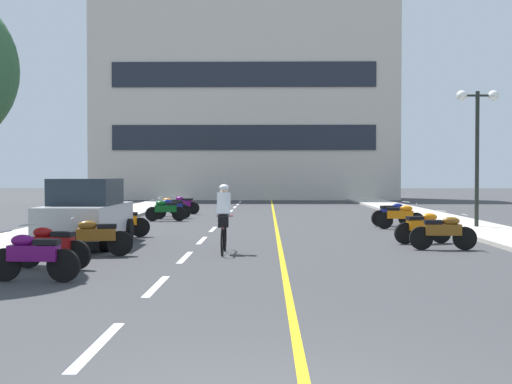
% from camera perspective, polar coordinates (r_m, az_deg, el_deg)
% --- Properties ---
extents(ground_plane, '(140.00, 140.00, 0.00)m').
position_cam_1_polar(ground_plane, '(26.48, 1.14, -2.69)').
color(ground_plane, '#38383A').
extents(curb_left, '(2.40, 72.00, 0.12)m').
position_cam_1_polar(curb_left, '(30.31, -12.63, -2.08)').
color(curb_left, '#B7B2A8').
rests_on(curb_left, ground).
extents(curb_right, '(2.40, 72.00, 0.12)m').
position_cam_1_polar(curb_right, '(30.35, 14.85, -2.09)').
color(curb_right, '#B7B2A8').
rests_on(curb_right, ground).
extents(lane_dash_0, '(0.14, 2.20, 0.01)m').
position_cam_1_polar(lane_dash_0, '(7.88, -13.41, -12.64)').
color(lane_dash_0, silver).
rests_on(lane_dash_0, ground).
extents(lane_dash_1, '(0.14, 2.20, 0.01)m').
position_cam_1_polar(lane_dash_1, '(11.72, -8.51, -7.96)').
color(lane_dash_1, silver).
rests_on(lane_dash_1, ground).
extents(lane_dash_2, '(0.14, 2.20, 0.01)m').
position_cam_1_polar(lane_dash_2, '(15.64, -6.09, -5.58)').
color(lane_dash_2, silver).
rests_on(lane_dash_2, ground).
extents(lane_dash_3, '(0.14, 2.20, 0.01)m').
position_cam_1_polar(lane_dash_3, '(19.59, -4.66, -4.15)').
color(lane_dash_3, silver).
rests_on(lane_dash_3, ground).
extents(lane_dash_4, '(0.14, 2.20, 0.01)m').
position_cam_1_polar(lane_dash_4, '(23.56, -3.71, -3.20)').
color(lane_dash_4, silver).
rests_on(lane_dash_4, ground).
extents(lane_dash_5, '(0.14, 2.20, 0.01)m').
position_cam_1_polar(lane_dash_5, '(27.54, -3.03, -2.52)').
color(lane_dash_5, silver).
rests_on(lane_dash_5, ground).
extents(lane_dash_6, '(0.14, 2.20, 0.01)m').
position_cam_1_polar(lane_dash_6, '(31.52, -2.53, -2.02)').
color(lane_dash_6, silver).
rests_on(lane_dash_6, ground).
extents(lane_dash_7, '(0.14, 2.20, 0.01)m').
position_cam_1_polar(lane_dash_7, '(35.51, -2.14, -1.63)').
color(lane_dash_7, silver).
rests_on(lane_dash_7, ground).
extents(lane_dash_8, '(0.14, 2.20, 0.01)m').
position_cam_1_polar(lane_dash_8, '(39.50, -1.83, -1.31)').
color(lane_dash_8, silver).
rests_on(lane_dash_8, ground).
extents(lane_dash_9, '(0.14, 2.20, 0.01)m').
position_cam_1_polar(lane_dash_9, '(43.49, -1.57, -1.06)').
color(lane_dash_9, silver).
rests_on(lane_dash_9, ground).
extents(lane_dash_10, '(0.14, 2.20, 0.01)m').
position_cam_1_polar(lane_dash_10, '(47.48, -1.36, -0.84)').
color(lane_dash_10, silver).
rests_on(lane_dash_10, ground).
extents(lane_dash_11, '(0.14, 2.20, 0.01)m').
position_cam_1_polar(lane_dash_11, '(51.48, -1.18, -0.66)').
color(lane_dash_11, silver).
rests_on(lane_dash_11, ground).
extents(centre_line_yellow, '(0.12, 66.00, 0.01)m').
position_cam_1_polar(centre_line_yellow, '(29.47, 1.61, -2.26)').
color(centre_line_yellow, gold).
rests_on(centre_line_yellow, ground).
extents(office_building, '(23.79, 6.17, 15.85)m').
position_cam_1_polar(office_building, '(53.80, -0.95, 7.88)').
color(office_building, beige).
rests_on(office_building, ground).
extents(street_lamp_mid, '(1.46, 0.36, 4.75)m').
position_cam_1_polar(street_lamp_mid, '(24.53, 18.43, 5.39)').
color(street_lamp_mid, black).
rests_on(street_lamp_mid, curb_right).
extents(parked_car_near, '(1.94, 4.21, 1.82)m').
position_cam_1_polar(parked_car_near, '(18.61, -14.31, -1.67)').
color(parked_car_near, black).
rests_on(parked_car_near, ground).
extents(motorcycle_1, '(1.70, 0.60, 0.92)m').
position_cam_1_polar(motorcycle_1, '(12.63, -18.56, -5.19)').
color(motorcycle_1, black).
rests_on(motorcycle_1, ground).
extents(motorcycle_2, '(1.68, 0.64, 0.92)m').
position_cam_1_polar(motorcycle_2, '(14.24, -17.12, -4.43)').
color(motorcycle_2, black).
rests_on(motorcycle_2, ground).
extents(motorcycle_3, '(1.69, 0.62, 0.92)m').
position_cam_1_polar(motorcycle_3, '(16.08, -13.57, -3.73)').
color(motorcycle_3, black).
rests_on(motorcycle_3, ground).
extents(motorcycle_4, '(1.70, 0.60, 0.92)m').
position_cam_1_polar(motorcycle_4, '(17.67, 15.77, -3.28)').
color(motorcycle_4, black).
rests_on(motorcycle_4, ground).
extents(motorcycle_5, '(1.67, 0.68, 0.92)m').
position_cam_1_polar(motorcycle_5, '(19.17, 14.16, -2.91)').
color(motorcycle_5, black).
rests_on(motorcycle_5, ground).
extents(motorcycle_6, '(1.70, 0.60, 0.92)m').
position_cam_1_polar(motorcycle_6, '(20.92, -11.43, -2.53)').
color(motorcycle_6, black).
rests_on(motorcycle_6, ground).
extents(motorcycle_7, '(1.67, 0.69, 0.92)m').
position_cam_1_polar(motorcycle_7, '(24.03, 12.30, -2.02)').
color(motorcycle_7, black).
rests_on(motorcycle_7, ground).
extents(motorcycle_8, '(1.67, 0.71, 0.92)m').
position_cam_1_polar(motorcycle_8, '(25.53, 11.65, -1.81)').
color(motorcycle_8, black).
rests_on(motorcycle_8, ground).
extents(motorcycle_9, '(1.70, 0.60, 0.92)m').
position_cam_1_polar(motorcycle_9, '(27.87, -7.76, -1.52)').
color(motorcycle_9, black).
rests_on(motorcycle_9, ground).
extents(motorcycle_10, '(1.64, 0.79, 0.92)m').
position_cam_1_polar(motorcycle_10, '(29.34, -7.25, -1.37)').
color(motorcycle_10, black).
rests_on(motorcycle_10, ground).
extents(motorcycle_11, '(1.68, 0.65, 0.92)m').
position_cam_1_polar(motorcycle_11, '(30.99, -7.30, -1.22)').
color(motorcycle_11, black).
rests_on(motorcycle_11, ground).
extents(motorcycle_12, '(1.64, 0.78, 0.92)m').
position_cam_1_polar(motorcycle_12, '(32.98, -6.26, -1.05)').
color(motorcycle_12, black).
rests_on(motorcycle_12, ground).
extents(cyclist_rider, '(0.42, 1.77, 1.71)m').
position_cam_1_polar(cyclist_rider, '(16.31, -2.79, -2.16)').
color(cyclist_rider, black).
rests_on(cyclist_rider, ground).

